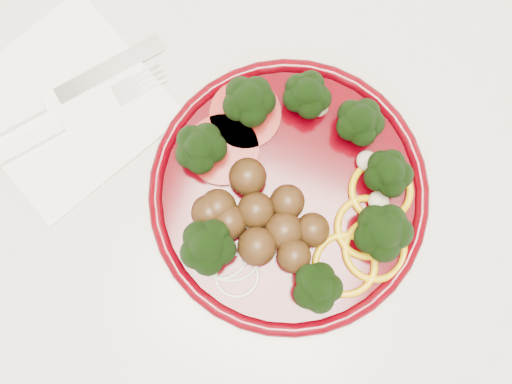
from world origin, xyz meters
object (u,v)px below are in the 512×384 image
(napkin, at_px, (65,106))
(knife, at_px, (37,107))
(plate, at_px, (291,191))
(fork, at_px, (47,133))

(napkin, height_order, knife, knife)
(plate, relative_size, knife, 1.52)
(plate, height_order, napkin, plate)
(knife, bearing_deg, napkin, -22.66)
(plate, height_order, knife, plate)
(plate, relative_size, fork, 1.71)
(fork, bearing_deg, napkin, 33.31)
(knife, relative_size, fork, 1.12)
(plate, height_order, fork, plate)
(napkin, bearing_deg, knife, -152.56)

